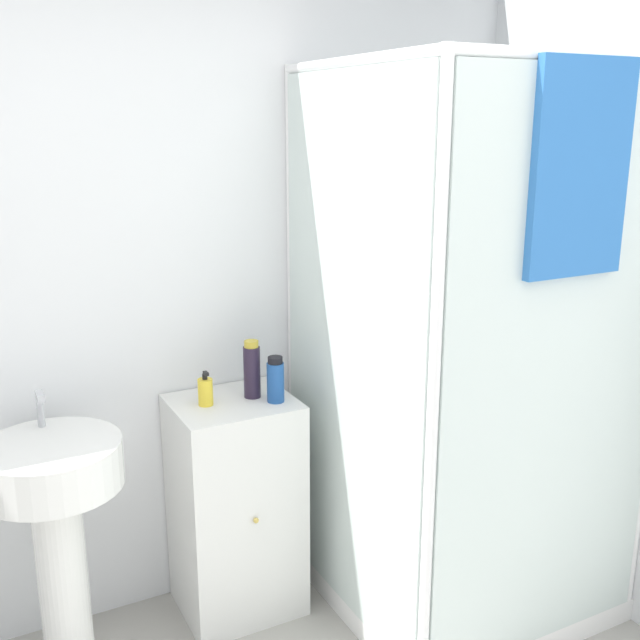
{
  "coord_description": "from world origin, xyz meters",
  "views": [
    {
      "loc": [
        -0.54,
        -0.97,
        1.87
      ],
      "look_at": [
        0.52,
        1.08,
        1.25
      ],
      "focal_mm": 42.0,
      "sensor_mm": 36.0,
      "label": 1
    }
  ],
  "objects_px": {
    "soap_dispenser": "(205,391)",
    "sink": "(56,512)",
    "shampoo_bottle_tall_black": "(252,370)",
    "shampoo_bottle_blue": "(275,380)"
  },
  "relations": [
    {
      "from": "soap_dispenser",
      "to": "sink",
      "type": "bearing_deg",
      "value": -170.29
    },
    {
      "from": "shampoo_bottle_blue",
      "to": "soap_dispenser",
      "type": "bearing_deg",
      "value": 160.38
    },
    {
      "from": "sink",
      "to": "shampoo_bottle_tall_black",
      "type": "xyz_separation_m",
      "value": [
        0.74,
        0.09,
        0.34
      ]
    },
    {
      "from": "sink",
      "to": "shampoo_bottle_blue",
      "type": "height_order",
      "value": "shampoo_bottle_blue"
    },
    {
      "from": "shampoo_bottle_tall_black",
      "to": "shampoo_bottle_blue",
      "type": "relative_size",
      "value": 1.27
    },
    {
      "from": "sink",
      "to": "soap_dispenser",
      "type": "bearing_deg",
      "value": 9.71
    },
    {
      "from": "shampoo_bottle_tall_black",
      "to": "shampoo_bottle_blue",
      "type": "bearing_deg",
      "value": -54.84
    },
    {
      "from": "soap_dispenser",
      "to": "shampoo_bottle_blue",
      "type": "height_order",
      "value": "shampoo_bottle_blue"
    },
    {
      "from": "soap_dispenser",
      "to": "shampoo_bottle_blue",
      "type": "bearing_deg",
      "value": -19.62
    },
    {
      "from": "sink",
      "to": "soap_dispenser",
      "type": "xyz_separation_m",
      "value": [
        0.56,
        0.1,
        0.29
      ]
    }
  ]
}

